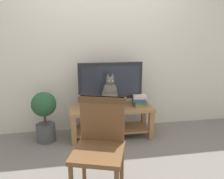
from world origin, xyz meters
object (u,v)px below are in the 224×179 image
Objects in this scene: cat at (110,93)px; book_stack at (139,100)px; tv at (111,83)px; wooden_chair at (100,141)px; tv_stand at (111,116)px; potted_plant at (45,113)px; media_box at (110,107)px.

cat reaches higher than book_stack.
tv is 1.32m from wooden_chair.
book_stack reaches higher than tv_stand.
cat is at bearing -8.75° from potted_plant.
tv is at bearing 76.70° from media_box.
media_box is at bearing -112.11° from tv_stand.
tv_stand is 0.95m from potted_plant.
potted_plant is (-0.94, -0.06, -0.39)m from tv.
tv_stand is at bearing 67.89° from media_box.
cat is (0.00, -0.02, 0.20)m from media_box.
media_box is (-0.04, -0.18, -0.30)m from tv.
media_box reaches higher than tv_stand.
tv_stand is 2.68× the size of cat.
tv_stand is 0.47m from book_stack.
book_stack reaches higher than media_box.
media_box is 0.48× the size of potted_plant.
wooden_chair is at bearing -104.65° from tv_stand.
book_stack is (0.72, 1.17, -0.01)m from wooden_chair.
media_box is 1.46× the size of book_stack.
book_stack is (0.41, -0.01, 0.22)m from tv_stand.
media_box is at bearing 94.18° from cat.
tv is at bearing 76.19° from wooden_chair.
book_stack is (0.45, 0.11, -0.16)m from cat.
tv is 2.07× the size of cat.
cat is at bearing -166.69° from book_stack.
book_stack is 1.36m from potted_plant.
media_box is 0.37× the size of wooden_chair.
cat is at bearing 75.85° from wooden_chair.
media_box is 0.20m from cat.
book_stack is at bearing -11.84° from tv.
potted_plant is at bearing 178.82° from tv_stand.
wooden_chair is (-0.31, -1.26, -0.25)m from tv.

